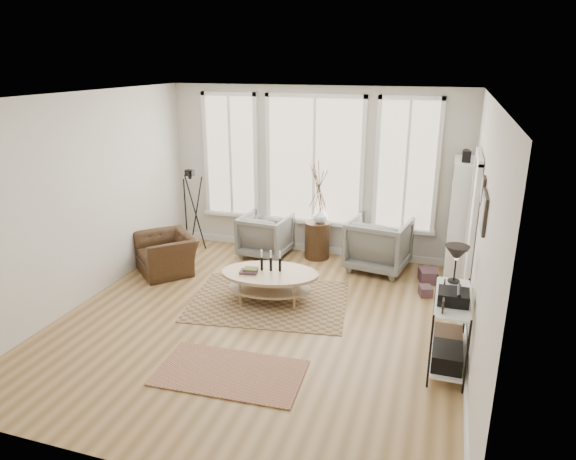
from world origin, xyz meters
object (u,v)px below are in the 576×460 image
(bookcase, at_px, (459,221))
(side_table, at_px, (318,210))
(coffee_table, at_px, (269,278))
(low_shelf, at_px, (450,323))
(armchair_left, at_px, (266,235))
(accent_chair, at_px, (167,254))
(armchair_right, at_px, (379,244))

(bookcase, bearing_deg, side_table, 174.39)
(coffee_table, bearing_deg, low_shelf, -20.21)
(armchair_left, height_order, side_table, side_table)
(bookcase, relative_size, accent_chair, 2.16)
(coffee_table, xyz_separation_m, armchair_right, (1.32, 1.65, 0.09))
(side_table, bearing_deg, low_shelf, -50.85)
(side_table, bearing_deg, accent_chair, -148.34)
(bookcase, bearing_deg, armchair_right, 178.29)
(accent_chair, bearing_deg, side_table, 74.14)
(bookcase, distance_m, side_table, 2.30)
(armchair_right, distance_m, accent_chair, 3.46)
(armchair_left, distance_m, side_table, 1.03)
(bookcase, distance_m, accent_chair, 4.65)
(low_shelf, bearing_deg, side_table, 129.15)
(armchair_right, bearing_deg, side_table, -0.58)
(accent_chair, bearing_deg, armchair_right, 61.94)
(armchair_left, relative_size, accent_chair, 0.86)
(armchair_left, bearing_deg, side_table, -164.37)
(low_shelf, height_order, coffee_table, low_shelf)
(armchair_right, bearing_deg, coffee_table, 60.67)
(bookcase, bearing_deg, armchair_left, 178.95)
(low_shelf, bearing_deg, armchair_right, 114.20)
(low_shelf, distance_m, armchair_left, 4.06)
(bookcase, height_order, low_shelf, bookcase)
(coffee_table, xyz_separation_m, side_table, (0.23, 1.84, 0.53))
(armchair_left, xyz_separation_m, side_table, (0.89, 0.17, 0.50))
(armchair_right, bearing_deg, bookcase, -172.42)
(coffee_table, distance_m, side_table, 1.93)
(low_shelf, distance_m, armchair_right, 2.80)
(armchair_right, distance_m, side_table, 1.19)
(armchair_right, bearing_deg, low_shelf, 123.49)
(accent_chair, bearing_deg, coffee_table, 28.14)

